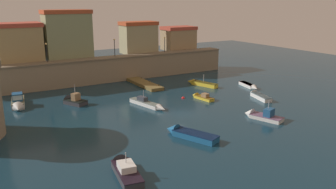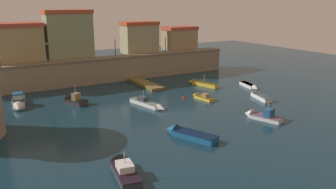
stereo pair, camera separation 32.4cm
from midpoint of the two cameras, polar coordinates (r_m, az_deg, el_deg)
ground_plane at (r=47.72m, az=1.96°, el=-3.10°), size 132.46×132.46×0.00m
quay_wall at (r=67.64m, az=-8.73°, el=4.17°), size 48.52×3.25×4.59m
old_town_backdrop at (r=69.10m, az=-13.16°, el=8.90°), size 41.85×5.56×8.87m
pier_dock at (r=63.58m, az=-3.62°, el=1.75°), size 2.47×10.10×0.70m
quay_lamp_0 at (r=63.64m, az=-18.88°, el=6.95°), size 0.32×0.32×3.27m
quay_lamp_1 at (r=67.16m, az=-8.43°, el=8.01°), size 0.32×0.32×3.33m
quay_lamp_2 at (r=71.90m, az=-0.29°, el=8.52°), size 0.32×0.32×3.12m
moored_boat_0 at (r=50.78m, az=-3.01°, el=-1.52°), size 2.74×7.29×2.44m
moored_boat_1 at (r=57.03m, az=14.65°, el=-0.18°), size 2.63×5.74×1.20m
moored_boat_2 at (r=39.74m, az=3.26°, el=-6.34°), size 4.06×6.68×1.58m
moored_boat_3 at (r=32.12m, az=-7.08°, el=-11.72°), size 2.60×6.31×2.71m
moored_boat_4 at (r=63.35m, az=13.32°, el=1.37°), size 2.21×5.36×1.08m
moored_boat_5 at (r=54.96m, az=-22.94°, el=-1.21°), size 2.61×6.70×2.30m
moored_boat_6 at (r=63.55m, az=5.56°, el=1.81°), size 3.03×6.46×2.30m
moored_boat_7 at (r=54.95m, az=5.62°, el=-0.37°), size 1.75×4.43×1.33m
moored_boat_8 at (r=54.02m, az=-15.06°, el=-0.94°), size 3.49×4.52×3.56m
moored_boat_9 at (r=47.12m, az=14.98°, el=-3.32°), size 3.19×5.43×3.19m
mooring_buoy_0 at (r=55.10m, az=2.67°, el=-0.61°), size 0.51×0.51×0.51m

